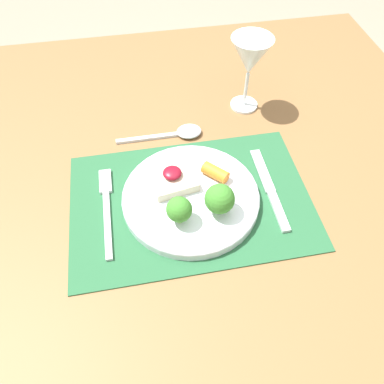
% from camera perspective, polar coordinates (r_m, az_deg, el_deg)
% --- Properties ---
extents(ground_plane, '(8.00, 8.00, 0.00)m').
position_cam_1_polar(ground_plane, '(1.43, -0.10, -20.14)').
color(ground_plane, gray).
extents(dining_table, '(1.26, 1.30, 0.77)m').
position_cam_1_polar(dining_table, '(0.80, -0.17, -4.96)').
color(dining_table, brown).
rests_on(dining_table, ground_plane).
extents(placemat, '(0.47, 0.31, 0.00)m').
position_cam_1_polar(placemat, '(0.73, -0.19, -1.34)').
color(placemat, '#235633').
rests_on(placemat, dining_table).
extents(dinner_plate, '(0.27, 0.27, 0.08)m').
position_cam_1_polar(dinner_plate, '(0.72, 0.06, -0.34)').
color(dinner_plate, silver).
rests_on(dinner_plate, placemat).
extents(fork, '(0.02, 0.21, 0.01)m').
position_cam_1_polar(fork, '(0.74, -12.88, -1.87)').
color(fork, silver).
rests_on(fork, placemat).
extents(knife, '(0.02, 0.21, 0.01)m').
position_cam_1_polar(knife, '(0.76, 12.01, -0.20)').
color(knife, silver).
rests_on(knife, placemat).
extents(spoon, '(0.19, 0.05, 0.02)m').
position_cam_1_polar(spoon, '(0.86, -1.63, 9.05)').
color(spoon, silver).
rests_on(spoon, dining_table).
extents(wine_glass_near, '(0.09, 0.09, 0.18)m').
position_cam_1_polar(wine_glass_near, '(0.87, 8.84, 19.45)').
color(wine_glass_near, white).
rests_on(wine_glass_near, dining_table).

